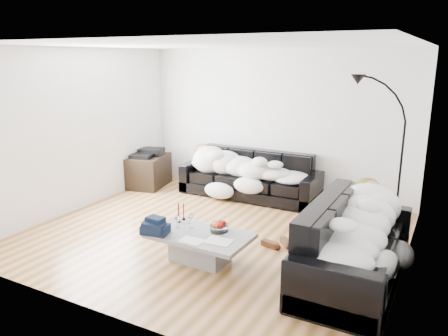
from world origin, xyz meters
The scene contains 24 objects.
ground centered at (0.00, 0.00, 0.00)m, with size 5.00×5.00×0.00m, color brown.
wall_back centered at (0.00, 2.25, 1.30)m, with size 5.00×0.02×2.60m, color silver.
wall_left centered at (-2.50, 0.00, 1.30)m, with size 0.02×4.50×2.60m, color silver.
wall_right centered at (2.50, 0.00, 1.30)m, with size 0.02×4.50×2.60m, color silver.
ceiling centered at (0.00, 0.00, 2.60)m, with size 5.00×5.00×0.00m, color white.
sofa_back centered at (-0.28, 1.79, 0.40)m, with size 2.48×0.86×0.81m, color black.
sofa_right centered at (2.03, -0.35, 0.44)m, with size 2.20×0.94×0.89m, color black.
sleeper_back centered at (-0.28, 1.74, 0.63)m, with size 2.10×0.72×0.42m, color white, non-canonical shape.
sleeper_right centered at (2.03, -0.35, 0.65)m, with size 1.88×0.79×0.46m, color white, non-canonical shape.
teal_cushion centered at (1.97, 0.33, 0.72)m, with size 0.36×0.30×0.20m, color #0B4F39.
coffee_table centered at (0.27, -0.82, 0.18)m, with size 1.24×0.72×0.36m, color #939699.
fruit_bowl centered at (0.44, -0.65, 0.43)m, with size 0.23×0.23×0.14m, color white.
wine_glass_a centered at (0.08, -0.71, 0.46)m, with size 0.08×0.08×0.19m, color white.
wine_glass_b centered at (-0.07, -0.81, 0.44)m, with size 0.07×0.07×0.17m, color white.
wine_glass_c centered at (0.12, -0.82, 0.44)m, with size 0.06×0.06×0.15m, color white.
candle_left centered at (-0.17, -0.63, 0.49)m, with size 0.05×0.05×0.26m, color maroon.
candle_right centered at (-0.16, -0.53, 0.47)m, with size 0.04×0.04×0.22m, color maroon.
newspaper_a centered at (0.59, -0.92, 0.37)m, with size 0.31×0.24×0.01m, color silver.
newspaper_b centered at (0.30, -1.06, 0.37)m, with size 0.28×0.20×0.01m, color silver.
navy_jacket centered at (-0.23, -1.09, 0.52)m, with size 0.34×0.28×0.17m, color black, non-canonical shape.
shoes centered at (0.95, 0.03, 0.05)m, with size 0.40×0.29×0.09m, color #472311, non-canonical shape.
av_cabinet centered at (-2.29, 1.48, 0.30)m, with size 0.60×0.87×0.60m, color black.
stereo centered at (-2.29, 1.48, 0.66)m, with size 0.44×0.34×0.13m, color black.
floor_lamp centered at (2.25, 1.32, 0.98)m, with size 0.71×0.28×1.95m, color black, non-canonical shape.
Camera 1 is at (2.87, -5.03, 2.45)m, focal length 35.00 mm.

